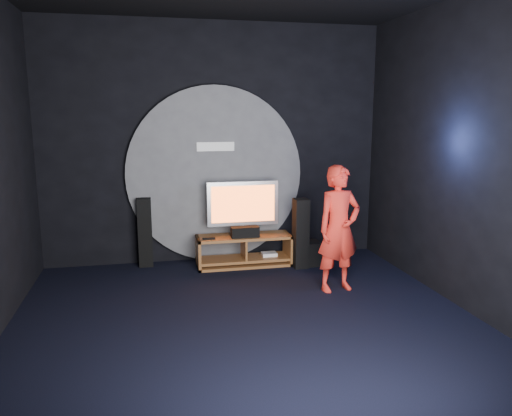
% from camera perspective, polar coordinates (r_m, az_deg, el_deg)
% --- Properties ---
extents(floor, '(5.00, 5.00, 0.00)m').
position_cam_1_polar(floor, '(5.44, -0.91, -13.18)').
color(floor, black).
rests_on(floor, ground).
extents(back_wall, '(5.00, 0.04, 3.50)m').
position_cam_1_polar(back_wall, '(7.44, -4.77, 7.30)').
color(back_wall, black).
rests_on(back_wall, ground).
extents(front_wall, '(5.00, 0.04, 3.50)m').
position_cam_1_polar(front_wall, '(2.60, 9.88, 0.20)').
color(front_wall, black).
rests_on(front_wall, ground).
extents(right_wall, '(0.04, 5.00, 3.50)m').
position_cam_1_polar(right_wall, '(5.99, 23.29, 5.55)').
color(right_wall, black).
rests_on(right_wall, ground).
extents(wall_disc_panel, '(2.60, 0.11, 2.60)m').
position_cam_1_polar(wall_disc_panel, '(7.43, -4.66, 3.82)').
color(wall_disc_panel, '#515156').
rests_on(wall_disc_panel, ground).
extents(media_console, '(1.37, 0.45, 0.45)m').
position_cam_1_polar(media_console, '(7.33, -1.33, -5.09)').
color(media_console, '#9F6131').
rests_on(media_console, ground).
extents(tv, '(1.04, 0.22, 0.78)m').
position_cam_1_polar(tv, '(7.23, -1.52, 0.26)').
color(tv, '#ADAEB5').
rests_on(tv, media_console).
extents(center_speaker, '(0.40, 0.15, 0.15)m').
position_cam_1_polar(center_speaker, '(7.16, -1.26, -2.75)').
color(center_speaker, black).
rests_on(center_speaker, media_console).
extents(remote, '(0.18, 0.05, 0.02)m').
position_cam_1_polar(remote, '(7.07, -5.40, -3.51)').
color(remote, black).
rests_on(remote, media_console).
extents(tower_speaker_left, '(0.20, 0.22, 1.00)m').
position_cam_1_polar(tower_speaker_left, '(7.42, -12.57, -2.70)').
color(tower_speaker_left, black).
rests_on(tower_speaker_left, ground).
extents(tower_speaker_right, '(0.20, 0.22, 1.00)m').
position_cam_1_polar(tower_speaker_right, '(7.19, 5.12, -2.92)').
color(tower_speaker_right, black).
rests_on(tower_speaker_right, ground).
extents(subwoofer, '(0.32, 0.32, 0.35)m').
position_cam_1_polar(subwoofer, '(7.40, 6.00, -5.15)').
color(subwoofer, black).
rests_on(subwoofer, ground).
extents(player, '(0.64, 0.48, 1.58)m').
position_cam_1_polar(player, '(6.28, 9.44, -2.36)').
color(player, red).
rests_on(player, ground).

